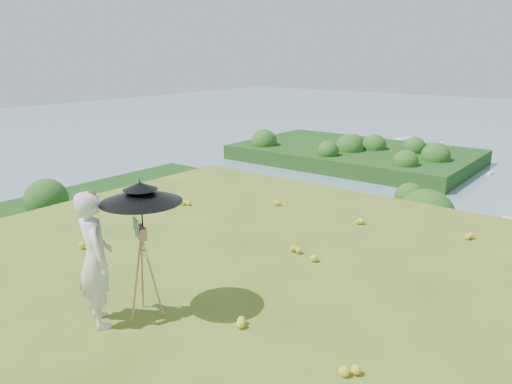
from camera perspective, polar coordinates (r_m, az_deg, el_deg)
The scene contains 7 objects.
ground at distance 7.17m, azimuth -1.88°, elevation -14.21°, with size 14.00×14.00×0.00m, color #496B1E.
peninsula at distance 181.19m, azimuth 11.21°, elevation 5.00°, with size 90.00×60.00×12.00m, color #103D12, non-canonical shape.
wildflowers at distance 7.31m, azimuth -0.61°, elevation -13.04°, with size 10.00×10.50×0.12m, color gold, non-canonical shape.
painter at distance 6.98m, azimuth -17.90°, elevation -7.31°, with size 0.68×0.45×1.87m, color silver.
field_easel at distance 7.09m, azimuth -12.76°, elevation -8.47°, with size 0.55×0.55×1.44m, color #A87246, non-canonical shape.
sun_umbrella at distance 6.80m, azimuth -12.95°, elevation -1.80°, with size 1.10×1.10×0.79m, color black, non-canonical shape.
painter_cap at distance 6.70m, azimuth -18.52°, elevation -0.33°, with size 0.20×0.24×0.10m, color #BD6772, non-canonical shape.
Camera 1 is at (3.98, -4.78, 3.57)m, focal length 35.00 mm.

